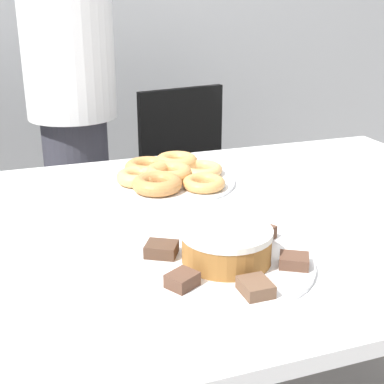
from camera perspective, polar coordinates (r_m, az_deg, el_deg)
table at (r=1.24m, az=0.24°, el=-6.23°), size 1.67×1.04×0.75m
person_standing at (r=1.93m, az=-12.71°, el=9.83°), size 0.31×0.31×1.68m
office_chair_right at (r=2.26m, az=0.75°, el=-1.13°), size 0.52×0.52×0.87m
plate_cake at (r=1.01m, az=3.66°, el=-7.54°), size 0.33×0.33×0.01m
plate_donuts at (r=1.44m, az=-2.55°, el=1.18°), size 0.36×0.36×0.01m
frosted_cake at (r=1.00m, az=3.71°, el=-5.64°), size 0.17×0.17×0.06m
lamington_0 at (r=1.11m, az=1.17°, el=-3.93°), size 0.04×0.05×0.02m
lamington_1 at (r=1.02m, az=-3.27°, el=-6.11°), size 0.08×0.07×0.02m
lamington_2 at (r=0.92m, az=-1.05°, el=-9.36°), size 0.06×0.06×0.02m
lamington_3 at (r=0.91m, az=6.80°, el=-10.05°), size 0.05×0.06×0.02m
lamington_4 at (r=1.00m, az=10.83°, el=-7.22°), size 0.07×0.07×0.02m
lamington_5 at (r=1.10m, az=7.61°, el=-4.34°), size 0.06×0.06×0.03m
donut_0 at (r=1.44m, az=-2.56°, el=2.07°), size 0.13×0.13×0.04m
donut_1 at (r=1.53m, az=-1.67°, el=3.27°), size 0.12×0.12×0.04m
donut_2 at (r=1.49m, az=-4.76°, el=2.65°), size 0.13×0.13×0.04m
donut_3 at (r=1.41m, az=-5.83°, el=1.61°), size 0.11×0.11×0.03m
donut_4 at (r=1.35m, az=-3.74°, el=0.87°), size 0.13×0.13×0.04m
donut_5 at (r=1.37m, az=1.28°, el=0.96°), size 0.11×0.11×0.03m
donut_6 at (r=1.48m, az=0.97°, el=2.43°), size 0.12×0.12×0.03m
napkin at (r=1.49m, az=15.84°, el=0.89°), size 0.13×0.10×0.01m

